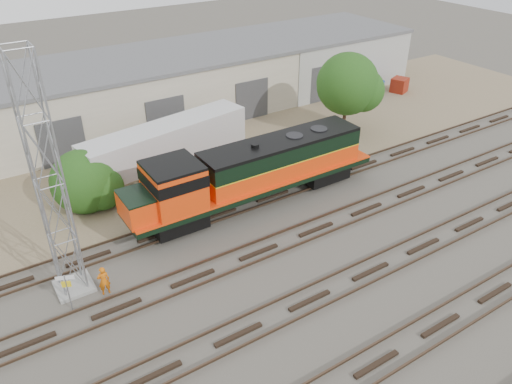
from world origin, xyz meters
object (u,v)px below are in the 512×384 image
signal_tower (50,187)px  worker (104,281)px  locomotive (251,172)px  semi_trailer (171,142)px

signal_tower → worker: 5.33m
signal_tower → worker: bearing=-46.1°
locomotive → worker: locomotive is taller
locomotive → worker: (-10.41, -3.09, -1.51)m
signal_tower → worker: (1.20, -1.25, -5.04)m
locomotive → signal_tower: signal_tower is taller
locomotive → signal_tower: 12.27m
locomotive → signal_tower: size_ratio=1.39×
locomotive → worker: bearing=-163.5°
semi_trailer → worker: bearing=-139.7°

